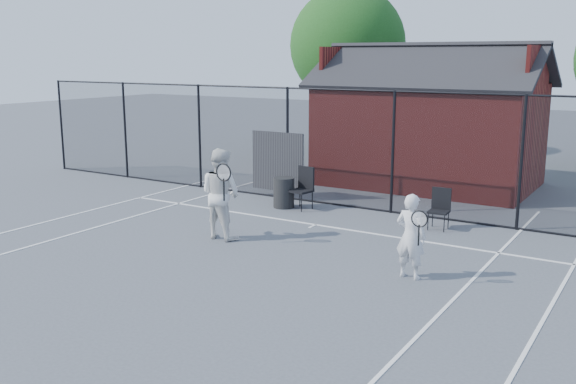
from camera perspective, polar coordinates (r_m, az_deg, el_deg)
The scene contains 10 objects.
ground at distance 12.28m, azimuth -4.40°, elevation -6.01°, with size 80.00×80.00×0.00m, color #4A4E54.
court_lines at distance 11.29m, azimuth -8.37°, elevation -7.70°, with size 11.02×18.00×0.01m.
fence at distance 16.29m, azimuth 5.04°, elevation 3.68°, with size 22.04×3.00×3.00m.
clubhouse at distance 19.62m, azimuth 12.45°, elevation 5.33°, with size 6.50×4.36×4.19m.
tree_left at distance 25.60m, azimuth 5.33°, elevation 12.84°, with size 4.48×4.48×6.44m.
player_front at distance 11.25m, azimuth 10.86°, elevation -3.87°, with size 0.69×0.52×1.50m.
player_back at distance 13.54m, azimuth -6.01°, elevation -0.13°, with size 1.06×0.79×1.91m.
chair_left at distance 16.08m, azimuth 1.14°, elevation 0.27°, with size 0.50×0.52×1.04m, color black.
chair_right at distance 14.60m, azimuth 13.26°, elevation -1.55°, with size 0.43×0.45×0.90m, color black.
waste_bin at distance 16.31m, azimuth -0.38°, elevation -0.05°, with size 0.53×0.53×0.77m, color black.
Camera 1 is at (6.91, -9.42, 3.78)m, focal length 40.00 mm.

